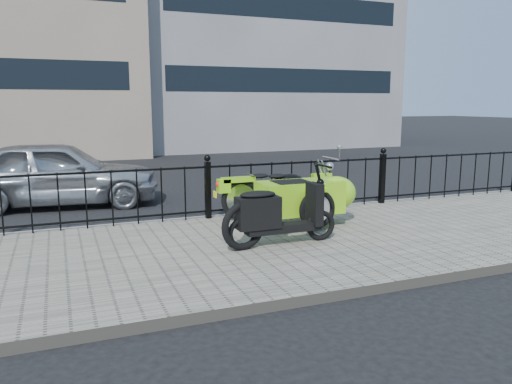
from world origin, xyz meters
name	(u,v)px	position (x,y,z in m)	size (l,w,h in m)	color
ground	(234,245)	(0.00, 0.00, 0.00)	(120.00, 120.00, 0.00)	black
sidewalk	(246,250)	(0.00, -0.50, 0.06)	(30.00, 3.80, 0.12)	#696459
curb	(206,220)	(0.00, 1.44, 0.06)	(30.00, 0.10, 0.12)	gray
iron_fence	(208,191)	(0.00, 1.30, 0.59)	(14.11, 0.11, 1.08)	black
motorcycle_sidecar	(306,195)	(1.34, 0.34, 0.59)	(2.28, 1.48, 0.98)	black
scooter	(276,215)	(0.39, -0.63, 0.54)	(1.61, 0.47, 1.09)	black
spare_tire	(244,226)	(-0.09, -0.68, 0.45)	(0.65, 0.65, 0.09)	black
sedan_car	(57,173)	(-2.34, 3.94, 0.67)	(1.57, 3.91, 1.33)	#B1B3B8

